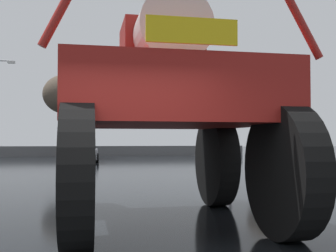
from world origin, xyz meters
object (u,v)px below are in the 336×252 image
object	(u,v)px
oversize_sprayer	(164,110)
bare_tree_right	(265,104)
traffic_signal_near_right	(228,100)
sedan_ahead	(82,152)
bare_tree_far_center	(66,95)

from	to	relation	value
oversize_sprayer	bare_tree_right	distance (m)	21.68
oversize_sprayer	traffic_signal_near_right	world-z (taller)	oversize_sprayer
bare_tree_right	sedan_ahead	bearing A→B (deg)	-176.90
bare_tree_far_center	oversize_sprayer	bearing A→B (deg)	-82.14
bare_tree_right	bare_tree_far_center	size ratio (longest dim) A/B	0.78
bare_tree_far_center	bare_tree_right	bearing A→B (deg)	-26.39
oversize_sprayer	sedan_ahead	size ratio (longest dim) A/B	1.29
traffic_signal_near_right	bare_tree_right	world-z (taller)	bare_tree_right
sedan_ahead	bare_tree_far_center	distance (m)	8.74
oversize_sprayer	bare_tree_far_center	size ratio (longest dim) A/B	0.82
sedan_ahead	bare_tree_right	size ratio (longest dim) A/B	0.82
oversize_sprayer	sedan_ahead	xyz separation A→B (m)	(-2.11, 18.40, -1.31)
sedan_ahead	bare_tree_far_center	bearing A→B (deg)	15.11
oversize_sprayer	traffic_signal_near_right	xyz separation A→B (m)	(3.02, 5.51, 0.75)
bare_tree_right	bare_tree_far_center	distance (m)	15.34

